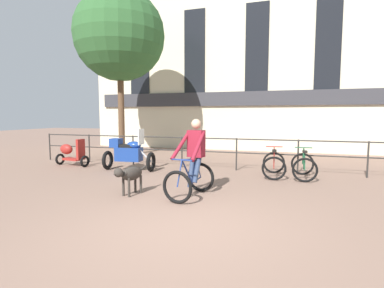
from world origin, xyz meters
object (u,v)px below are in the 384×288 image
dog (130,174)px  parked_bicycle_near_lamp (274,164)px  parked_scooter (71,153)px  parked_bicycle_mid_left (304,166)px  cyclist_with_bike (193,162)px  parked_motorcycle (128,153)px

dog → parked_bicycle_near_lamp: (2.95, 3.09, -0.11)m
dog → parked_scooter: 4.85m
dog → parked_bicycle_mid_left: size_ratio=0.89×
parked_bicycle_mid_left → parked_scooter: parked_scooter is taller
cyclist_with_bike → parked_scooter: bearing=164.3°
parked_bicycle_mid_left → parked_scooter: bearing=0.9°
dog → parked_motorcycle: 3.08m
parked_bicycle_near_lamp → parked_scooter: (-6.90, -0.27, 0.10)m
parked_scooter → parked_bicycle_mid_left: bearing=-80.3°
parked_bicycle_near_lamp → dog: bearing=43.4°
parked_motorcycle → parked_scooter: size_ratio=1.27×
parked_motorcycle → parked_bicycle_mid_left: 5.35m
cyclist_with_bike → parked_bicycle_mid_left: size_ratio=1.51×
parked_motorcycle → dog: bearing=-153.7°
parked_bicycle_near_lamp → parked_bicycle_mid_left: bearing=177.0°
parked_bicycle_near_lamp → parked_scooter: parked_scooter is taller
parked_bicycle_near_lamp → parked_bicycle_mid_left: same height
dog → parked_bicycle_near_lamp: 4.27m
cyclist_with_bike → dog: size_ratio=1.70×
parked_bicycle_near_lamp → parked_scooter: size_ratio=0.86×
dog → parked_bicycle_mid_left: 4.87m
parked_motorcycle → parked_bicycle_near_lamp: bearing=-88.8°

